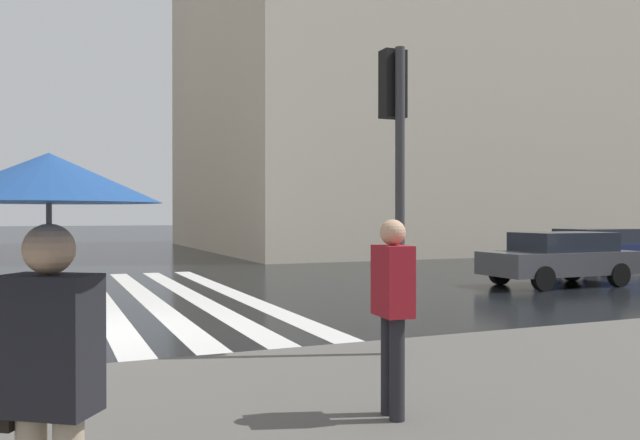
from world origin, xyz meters
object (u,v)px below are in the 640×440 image
at_px(traffic_signal_post, 395,135).
at_px(pedestrian_in_red_jacket, 393,301).
at_px(car_navy, 600,248).
at_px(pedestrian_with_floral_umbrella, 47,252).
at_px(car_dark_grey, 560,257).

height_order(traffic_signal_post, pedestrian_in_red_jacket, traffic_signal_post).
xyz_separation_m(car_navy, pedestrian_with_floral_umbrella, (-13.35, 17.04, 0.95)).
height_order(car_navy, pedestrian_in_red_jacket, pedestrian_in_red_jacket).
bearing_deg(traffic_signal_post, car_dark_grey, -53.66).
distance_m(car_dark_grey, pedestrian_in_red_jacket, 13.04).
bearing_deg(car_dark_grey, traffic_signal_post, 126.34).
bearing_deg(pedestrian_with_floral_umbrella, pedestrian_in_red_jacket, -56.37).
relative_size(car_navy, pedestrian_in_red_jacket, 2.44).
height_order(traffic_signal_post, pedestrian_with_floral_umbrella, traffic_signal_post).
bearing_deg(pedestrian_with_floral_umbrella, traffic_signal_post, -44.49).
bearing_deg(car_dark_grey, car_navy, -56.38).
distance_m(car_dark_grey, pedestrian_with_floral_umbrella, 16.28).
relative_size(traffic_signal_post, pedestrian_with_floral_umbrella, 1.91).
bearing_deg(pedestrian_in_red_jacket, car_dark_grey, -48.96).
relative_size(car_dark_grey, pedestrian_with_floral_umbrella, 2.07).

